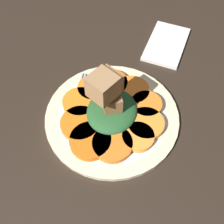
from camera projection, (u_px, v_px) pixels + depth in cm
name	position (u px, v px, depth cm)	size (l,w,h in cm)	color
table_slab	(112.00, 120.00, 57.99)	(120.00, 120.00, 2.00)	black
plate	(112.00, 116.00, 56.73)	(26.90, 26.90, 1.05)	beige
carrot_slice_0	(80.00, 124.00, 54.29)	(7.70, 7.70, 1.34)	orange
carrot_slice_1	(90.00, 141.00, 52.20)	(7.84, 7.84, 1.34)	#D66114
carrot_slice_2	(112.00, 144.00, 51.84)	(7.54, 7.54, 1.34)	orange
carrot_slice_3	(138.00, 137.00, 52.64)	(6.09, 6.09, 1.34)	orange
carrot_slice_4	(146.00, 123.00, 54.34)	(7.18, 7.18, 1.34)	orange
carrot_slice_5	(146.00, 105.00, 56.80)	(6.34, 6.34, 1.34)	orange
carrot_slice_6	(132.00, 91.00, 58.79)	(7.35, 7.35, 1.34)	orange
carrot_slice_7	(110.00, 84.00, 59.91)	(7.42, 7.42, 1.34)	#D56013
carrot_slice_8	(93.00, 89.00, 59.15)	(6.68, 6.68, 1.34)	orange
carrot_slice_9	(80.00, 103.00, 57.03)	(7.12, 7.12, 1.34)	orange
center_pile	(109.00, 101.00, 52.78)	(10.95, 9.85, 11.76)	#235128
fork	(79.00, 105.00, 57.34)	(17.74, 5.85, 0.40)	#B2B2B7
napkin	(166.00, 44.00, 68.68)	(14.44, 8.67, 0.80)	silver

